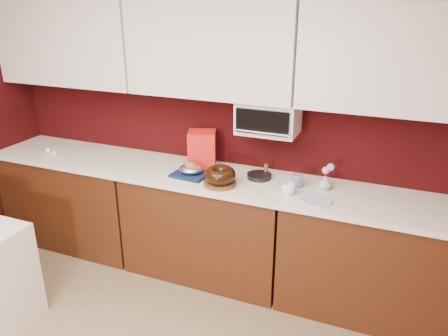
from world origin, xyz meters
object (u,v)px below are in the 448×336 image
pandoro_box (202,149)px  bundt_cake (220,175)px  toaster_oven (269,117)px  foil_ham_nest (191,169)px  blue_jar (297,181)px  coffee_mug (288,188)px  flower_vase (325,182)px

pandoro_box → bundt_cake: bearing=-66.9°
toaster_oven → foil_ham_nest: bearing=-157.2°
pandoro_box → blue_jar: bearing=-28.2°
foil_ham_nest → blue_jar: 0.84m
bundt_cake → coffee_mug: 0.52m
flower_vase → blue_jar: bearing=-170.9°
toaster_oven → blue_jar: size_ratio=4.73×
toaster_oven → flower_vase: size_ratio=3.86×
bundt_cake → foil_ham_nest: size_ratio=1.24×
foil_ham_nest → pandoro_box: (-0.00, 0.22, 0.10)m
bundt_cake → flower_vase: (0.74, 0.22, -0.02)m
coffee_mug → bundt_cake: bearing=-176.3°
foil_ham_nest → bundt_cake: bearing=-16.0°
blue_jar → flower_vase: bearing=9.1°
toaster_oven → coffee_mug: toaster_oven is taller
bundt_cake → pandoro_box: size_ratio=0.79×
flower_vase → bundt_cake: bearing=-163.4°
foil_ham_nest → toaster_oven: bearing=22.8°
bundt_cake → flower_vase: bearing=16.6°
bundt_cake → pandoro_box: pandoro_box is taller
foil_ham_nest → flower_vase: size_ratio=1.64×
pandoro_box → blue_jar: 0.84m
toaster_oven → flower_vase: toaster_oven is taller
coffee_mug → blue_jar: bearing=79.7°
coffee_mug → blue_jar: coffee_mug is taller
blue_jar → coffee_mug: bearing=-100.3°
toaster_oven → foil_ham_nest: toaster_oven is taller
toaster_oven → coffee_mug: bearing=-48.4°
blue_jar → bundt_cake: bearing=-160.8°
pandoro_box → coffee_mug: pandoro_box is taller
toaster_oven → foil_ham_nest: size_ratio=2.35×
pandoro_box → blue_jar: size_ratio=3.17×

